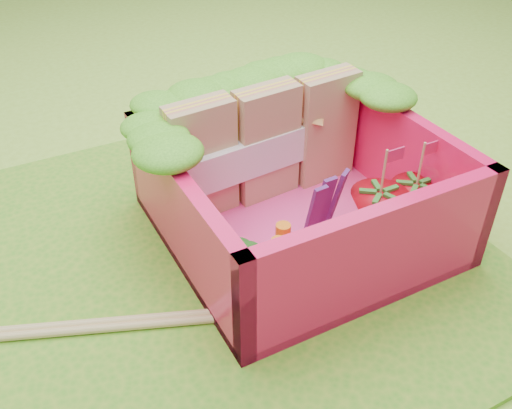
{
  "coord_description": "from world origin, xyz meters",
  "views": [
    {
      "loc": [
        -0.8,
        -2.01,
        1.89
      ],
      "look_at": [
        0.24,
        -0.05,
        0.28
      ],
      "focal_mm": 40.0,
      "sensor_mm": 36.0,
      "label": 1
    }
  ],
  "objects_px": {
    "bento_box": "(299,187)",
    "chopsticks": "(31,331)",
    "broccoli": "(245,267)",
    "strawberry_left": "(377,217)",
    "sandwich_stack": "(267,143)",
    "strawberry_right": "(413,205)"
  },
  "relations": [
    {
      "from": "bento_box",
      "to": "chopsticks",
      "type": "relative_size",
      "value": 0.61
    },
    {
      "from": "broccoli",
      "to": "strawberry_left",
      "type": "height_order",
      "value": "strawberry_left"
    },
    {
      "from": "chopsticks",
      "to": "sandwich_stack",
      "type": "bearing_deg",
      "value": 16.84
    },
    {
      "from": "sandwich_stack",
      "to": "strawberry_left",
      "type": "distance_m",
      "value": 0.7
    },
    {
      "from": "sandwich_stack",
      "to": "chopsticks",
      "type": "distance_m",
      "value": 1.46
    },
    {
      "from": "broccoli",
      "to": "chopsticks",
      "type": "height_order",
      "value": "broccoli"
    },
    {
      "from": "broccoli",
      "to": "bento_box",
      "type": "bearing_deg",
      "value": 36.29
    },
    {
      "from": "broccoli",
      "to": "chopsticks",
      "type": "bearing_deg",
      "value": 162.82
    },
    {
      "from": "broccoli",
      "to": "strawberry_left",
      "type": "xyz_separation_m",
      "value": [
        0.74,
        0.05,
        -0.03
      ]
    },
    {
      "from": "bento_box",
      "to": "sandwich_stack",
      "type": "height_order",
      "value": "sandwich_stack"
    },
    {
      "from": "sandwich_stack",
      "to": "bento_box",
      "type": "bearing_deg",
      "value": -90.92
    },
    {
      "from": "bento_box",
      "to": "sandwich_stack",
      "type": "xyz_separation_m",
      "value": [
        0.01,
        0.33,
        0.08
      ]
    },
    {
      "from": "broccoli",
      "to": "sandwich_stack",
      "type": "bearing_deg",
      "value": 54.78
    },
    {
      "from": "bento_box",
      "to": "broccoli",
      "type": "bearing_deg",
      "value": -143.71
    },
    {
      "from": "strawberry_left",
      "to": "bento_box",
      "type": "bearing_deg",
      "value": 131.82
    },
    {
      "from": "strawberry_right",
      "to": "broccoli",
      "type": "bearing_deg",
      "value": -176.38
    },
    {
      "from": "strawberry_right",
      "to": "strawberry_left",
      "type": "bearing_deg",
      "value": -177.75
    },
    {
      "from": "broccoli",
      "to": "strawberry_right",
      "type": "distance_m",
      "value": 0.98
    },
    {
      "from": "sandwich_stack",
      "to": "strawberry_right",
      "type": "bearing_deg",
      "value": -51.45
    },
    {
      "from": "bento_box",
      "to": "strawberry_right",
      "type": "bearing_deg",
      "value": -29.95
    },
    {
      "from": "sandwich_stack",
      "to": "broccoli",
      "type": "height_order",
      "value": "sandwich_stack"
    },
    {
      "from": "sandwich_stack",
      "to": "strawberry_right",
      "type": "xyz_separation_m",
      "value": [
        0.49,
        -0.62,
        -0.17
      ]
    }
  ]
}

